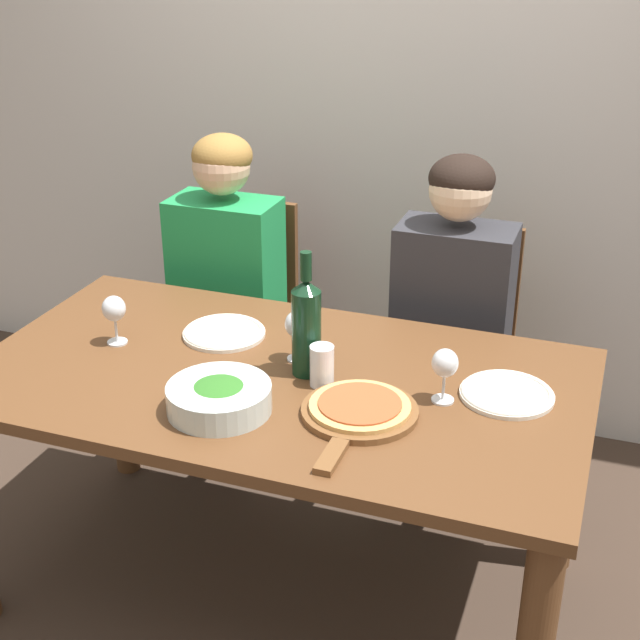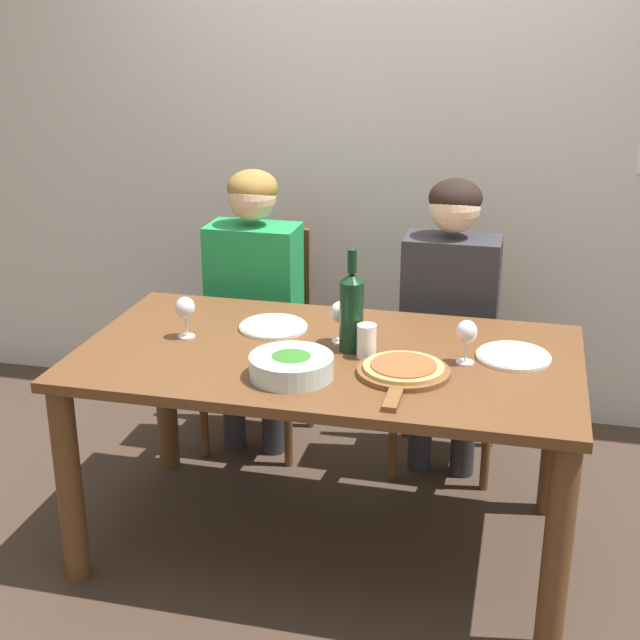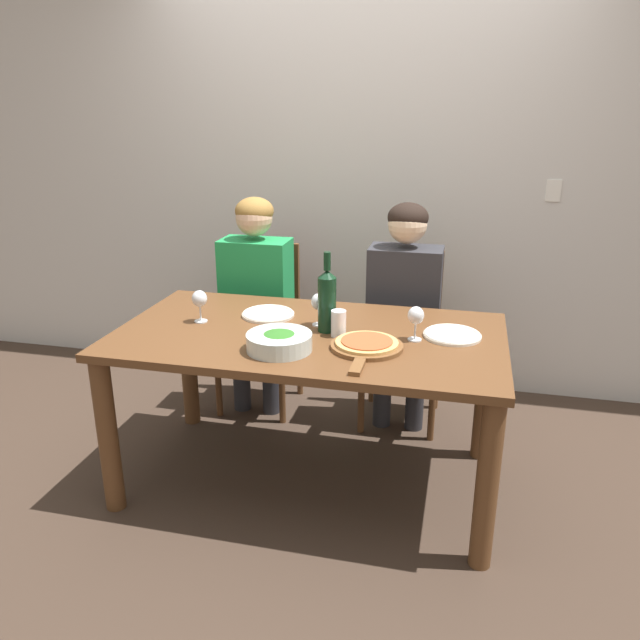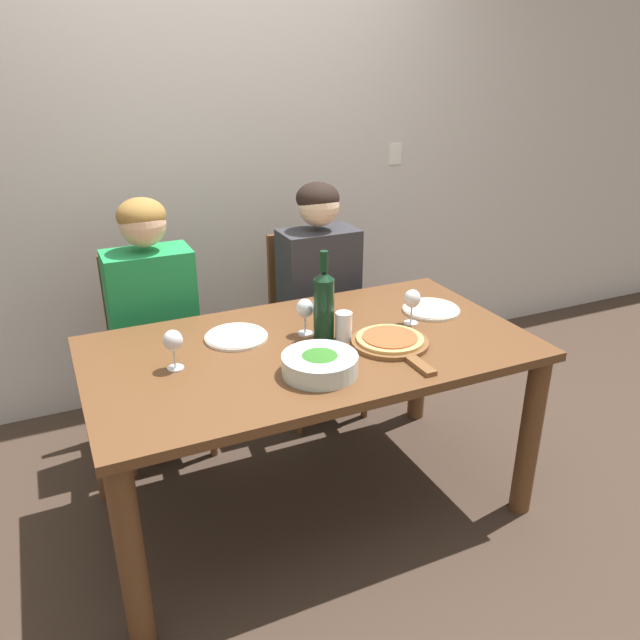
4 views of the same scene
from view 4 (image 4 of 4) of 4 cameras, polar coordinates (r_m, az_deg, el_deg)
The scene contains 16 objects.
ground_plane at distance 2.83m, azimuth -0.76°, elevation -16.24°, with size 40.00×40.00×0.00m, color #3D2D23.
back_wall at distance 3.41m, azimuth -9.89°, elevation 15.33°, with size 10.00×0.06×2.70m.
dining_table at distance 2.48m, azimuth -0.84°, elevation -4.82°, with size 1.71×0.94×0.76m.
chair_left at distance 3.09m, azimuth -14.99°, elevation -2.22°, with size 0.42×0.42×0.95m.
chair_right at distance 3.30m, azimuth -0.81°, elevation 0.29°, with size 0.42×0.42×0.95m.
person_woman at distance 2.90m, azimuth -15.05°, elevation 1.12°, with size 0.47×0.51×1.24m.
person_man at distance 3.12m, azimuth 0.01°, elevation 3.55°, with size 0.47×0.51×1.24m.
wine_bottle at distance 2.42m, azimuth 0.36°, elevation 1.51°, with size 0.08×0.08×0.36m.
broccoli_bowl at distance 2.19m, azimuth -0.02°, elevation -4.05°, with size 0.27×0.27×0.08m.
dinner_plate_left at distance 2.49m, azimuth -7.67°, elevation -1.50°, with size 0.25×0.25×0.02m.
dinner_plate_right at distance 2.77m, azimuth 10.12°, elevation 0.98°, with size 0.25×0.25×0.02m.
pizza_on_board at distance 2.43m, azimuth 6.50°, elevation -1.98°, with size 0.30×0.44×0.04m.
wine_glass_left at distance 2.26m, azimuth -13.29°, elevation -2.00°, with size 0.07×0.07×0.15m.
wine_glass_right at distance 2.60m, azimuth 8.42°, elevation 1.79°, with size 0.07×0.07×0.15m.
wine_glass_centre at distance 2.47m, azimuth -1.39°, elevation 0.93°, with size 0.07×0.07×0.15m.
water_tumbler at distance 2.44m, azimuth 2.18°, elevation -0.58°, with size 0.07×0.07×0.12m.
Camera 4 is at (-0.88, -2.00, 1.80)m, focal length 35.00 mm.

